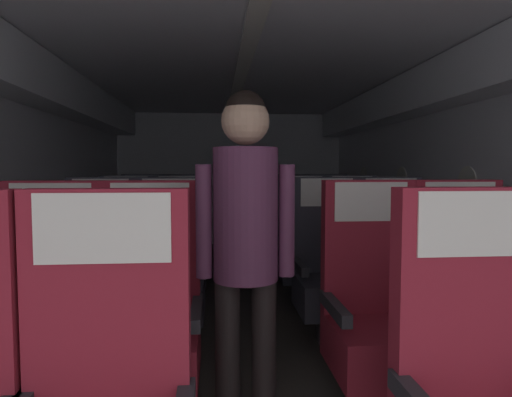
# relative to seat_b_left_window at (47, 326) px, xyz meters

# --- Properties ---
(ground) EXTENTS (3.86, 8.09, 0.02)m
(ground) POSITION_rel_seat_b_left_window_xyz_m (1.03, 1.33, -0.50)
(ground) COLOR #3D3833
(fuselage_shell) EXTENTS (3.74, 7.74, 2.17)m
(fuselage_shell) POSITION_rel_seat_b_left_window_xyz_m (1.03, 1.61, 1.08)
(fuselage_shell) COLOR silver
(fuselage_shell) RESTS_ON ground
(seat_b_left_window) EXTENTS (0.50, 0.51, 1.16)m
(seat_b_left_window) POSITION_rel_seat_b_left_window_xyz_m (0.00, 0.00, 0.00)
(seat_b_left_window) COLOR #38383D
(seat_b_left_window) RESTS_ON ground
(seat_b_left_aisle) EXTENTS (0.50, 0.51, 1.16)m
(seat_b_left_aisle) POSITION_rel_seat_b_left_window_xyz_m (0.47, -0.00, 0.00)
(seat_b_left_aisle) COLOR #38383D
(seat_b_left_aisle) RESTS_ON ground
(seat_b_right_aisle) EXTENTS (0.50, 0.51, 1.16)m
(seat_b_right_aisle) POSITION_rel_seat_b_left_window_xyz_m (2.06, 0.01, 0.00)
(seat_b_right_aisle) COLOR #38383D
(seat_b_right_aisle) RESTS_ON ground
(seat_b_right_window) EXTENTS (0.50, 0.51, 1.16)m
(seat_b_right_window) POSITION_rel_seat_b_left_window_xyz_m (1.58, 0.00, 0.00)
(seat_b_right_window) COLOR #38383D
(seat_b_right_window) RESTS_ON ground
(seat_c_left_window) EXTENTS (0.50, 0.51, 1.16)m
(seat_c_left_window) POSITION_rel_seat_b_left_window_xyz_m (0.00, 0.93, 0.00)
(seat_c_left_window) COLOR #38383D
(seat_c_left_window) RESTS_ON ground
(seat_c_left_aisle) EXTENTS (0.50, 0.51, 1.16)m
(seat_c_left_aisle) POSITION_rel_seat_b_left_window_xyz_m (0.47, 0.94, 0.00)
(seat_c_left_aisle) COLOR #38383D
(seat_c_left_aisle) RESTS_ON ground
(seat_c_right_aisle) EXTENTS (0.50, 0.51, 1.16)m
(seat_c_right_aisle) POSITION_rel_seat_b_left_window_xyz_m (2.06, 0.93, 0.00)
(seat_c_right_aisle) COLOR #38383D
(seat_c_right_aisle) RESTS_ON ground
(seat_c_right_window) EXTENTS (0.50, 0.51, 1.16)m
(seat_c_right_window) POSITION_rel_seat_b_left_window_xyz_m (1.58, 0.94, 0.00)
(seat_c_right_window) COLOR #38383D
(seat_c_right_window) RESTS_ON ground
(seat_d_left_window) EXTENTS (0.50, 0.51, 1.16)m
(seat_d_left_window) POSITION_rel_seat_b_left_window_xyz_m (-0.01, 1.86, 0.00)
(seat_d_left_window) COLOR #38383D
(seat_d_left_window) RESTS_ON ground
(seat_d_left_aisle) EXTENTS (0.50, 0.51, 1.16)m
(seat_d_left_aisle) POSITION_rel_seat_b_left_window_xyz_m (0.47, 1.88, 0.00)
(seat_d_left_aisle) COLOR #38383D
(seat_d_left_aisle) RESTS_ON ground
(seat_d_right_aisle) EXTENTS (0.50, 0.51, 1.16)m
(seat_d_right_aisle) POSITION_rel_seat_b_left_window_xyz_m (2.06, 1.87, 0.00)
(seat_d_right_aisle) COLOR #38383D
(seat_d_right_aisle) RESTS_ON ground
(seat_d_right_window) EXTENTS (0.50, 0.51, 1.16)m
(seat_d_right_window) POSITION_rel_seat_b_left_window_xyz_m (1.58, 1.88, 0.00)
(seat_d_right_window) COLOR #38383D
(seat_d_right_window) RESTS_ON ground
(seat_e_left_window) EXTENTS (0.50, 0.51, 1.16)m
(seat_e_left_window) POSITION_rel_seat_b_left_window_xyz_m (-0.01, 2.81, 0.00)
(seat_e_left_window) COLOR #38383D
(seat_e_left_window) RESTS_ON ground
(seat_e_left_aisle) EXTENTS (0.50, 0.51, 1.16)m
(seat_e_left_aisle) POSITION_rel_seat_b_left_window_xyz_m (0.47, 2.81, 0.00)
(seat_e_left_aisle) COLOR #38383D
(seat_e_left_aisle) RESTS_ON ground
(seat_e_right_aisle) EXTENTS (0.50, 0.51, 1.16)m
(seat_e_right_aisle) POSITION_rel_seat_b_left_window_xyz_m (2.06, 2.81, 0.00)
(seat_e_right_aisle) COLOR #38383D
(seat_e_right_aisle) RESTS_ON ground
(seat_e_right_window) EXTENTS (0.50, 0.51, 1.16)m
(seat_e_right_window) POSITION_rel_seat_b_left_window_xyz_m (1.59, 2.80, 0.00)
(seat_e_right_window) COLOR #38383D
(seat_e_right_window) RESTS_ON ground
(flight_attendant) EXTENTS (0.43, 0.28, 1.55)m
(flight_attendant) POSITION_rel_seat_b_left_window_xyz_m (0.92, -0.20, 0.47)
(flight_attendant) COLOR black
(flight_attendant) RESTS_ON ground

